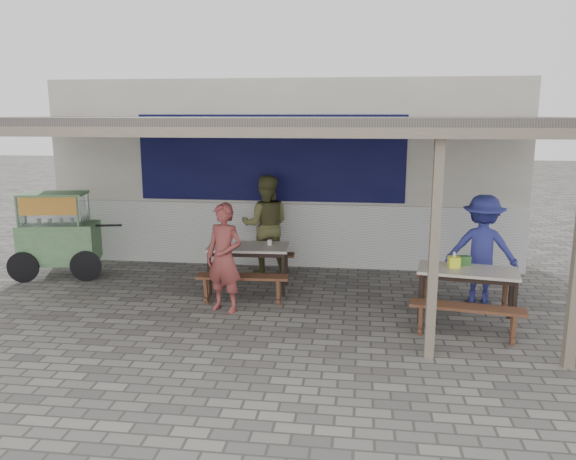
% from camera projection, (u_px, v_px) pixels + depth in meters
% --- Properties ---
extents(ground, '(60.00, 60.00, 0.00)m').
position_uv_depth(ground, '(251.00, 320.00, 7.91)').
color(ground, slate).
rests_on(ground, ground).
extents(back_wall, '(9.00, 1.28, 3.50)m').
position_uv_depth(back_wall, '(285.00, 173.00, 11.04)').
color(back_wall, beige).
rests_on(back_wall, ground).
extents(warung_roof, '(9.00, 4.21, 2.81)m').
position_uv_depth(warung_roof, '(261.00, 124.00, 8.24)').
color(warung_roof, '#504B44').
rests_on(warung_roof, ground).
extents(table_left, '(1.34, 0.81, 0.75)m').
position_uv_depth(table_left, '(249.00, 250.00, 9.16)').
color(table_left, beige).
rests_on(table_left, ground).
extents(bench_left_street, '(1.42, 0.36, 0.45)m').
position_uv_depth(bench_left_street, '(242.00, 283.00, 8.54)').
color(bench_left_street, brown).
rests_on(bench_left_street, ground).
extents(bench_left_wall, '(1.42, 0.36, 0.45)m').
position_uv_depth(bench_left_wall, '(254.00, 260.00, 9.91)').
color(bench_left_wall, brown).
rests_on(bench_left_wall, ground).
extents(table_right, '(1.42, 0.87, 0.75)m').
position_uv_depth(table_right, '(467.00, 275.00, 7.76)').
color(table_right, beige).
rests_on(table_right, ground).
extents(bench_right_street, '(1.46, 0.51, 0.45)m').
position_uv_depth(bench_right_street, '(466.00, 314.00, 7.18)').
color(bench_right_street, brown).
rests_on(bench_right_street, ground).
extents(bench_right_wall, '(1.46, 0.51, 0.45)m').
position_uv_depth(bench_right_wall, '(465.00, 284.00, 8.48)').
color(bench_right_wall, brown).
rests_on(bench_right_wall, ground).
extents(vendor_cart, '(1.80, 1.00, 1.51)m').
position_uv_depth(vendor_cart, '(58.00, 231.00, 9.92)').
color(vendor_cart, '#6D9865').
rests_on(vendor_cart, ground).
extents(patron_street_side, '(0.68, 0.56, 1.61)m').
position_uv_depth(patron_street_side, '(224.00, 258.00, 8.16)').
color(patron_street_side, brown).
rests_on(patron_street_side, ground).
extents(patron_wall_side, '(0.97, 0.80, 1.80)m').
position_uv_depth(patron_wall_side, '(266.00, 225.00, 10.10)').
color(patron_wall_side, brown).
rests_on(patron_wall_side, ground).
extents(patron_right_table, '(1.18, 0.82, 1.67)m').
position_uv_depth(patron_right_table, '(482.00, 249.00, 8.56)').
color(patron_right_table, '#30358E').
rests_on(patron_right_table, ground).
extents(tissue_box, '(0.16, 0.16, 0.15)m').
position_uv_depth(tissue_box, '(454.00, 262.00, 7.85)').
color(tissue_box, '#F8FD2A').
rests_on(tissue_box, table_right).
extents(donation_box, '(0.22, 0.17, 0.13)m').
position_uv_depth(donation_box, '(463.00, 260.00, 7.97)').
color(donation_box, '#387132').
rests_on(donation_box, table_right).
extents(condiment_jar, '(0.08, 0.08, 0.08)m').
position_uv_depth(condiment_jar, '(269.00, 242.00, 9.20)').
color(condiment_jar, silver).
rests_on(condiment_jar, table_left).
extents(condiment_bowl, '(0.20, 0.20, 0.05)m').
position_uv_depth(condiment_bowl, '(232.00, 243.00, 9.26)').
color(condiment_bowl, white).
rests_on(condiment_bowl, table_left).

